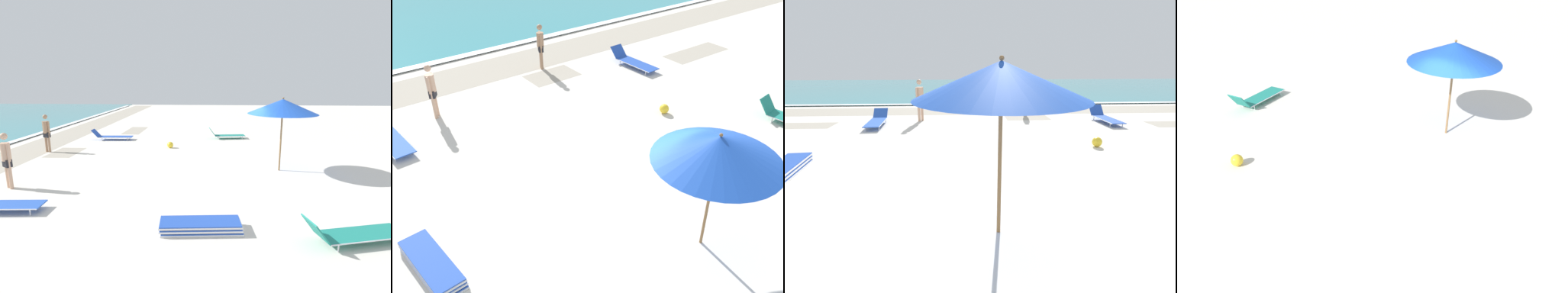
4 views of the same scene
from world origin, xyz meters
The scene contains 7 objects.
ground_plane centered at (0.00, 0.01, -0.08)m, with size 60.00×60.00×0.16m.
beach_umbrella centered at (0.66, -1.98, 2.38)m, with size 2.50×2.50×2.72m.
lounger_stack centered at (-4.17, 0.79, 0.12)m, with size 0.76×1.92×0.24m.
sun_lounger_near_water_left centered at (6.12, 6.17, 0.21)m, with size 0.71×2.25×0.59m.
beachgoer_wading_adult centered at (3.08, 8.22, 1.00)m, with size 0.28×0.42×1.76m.
beachgoer_shoreline_child centered at (-1.73, 6.86, 1.00)m, with size 0.32×0.39×1.76m.
beach_ball centered at (4.24, 2.62, 0.15)m, with size 0.31×0.31×0.31m.
Camera 2 is at (-5.33, -5.86, 6.75)m, focal length 40.00 mm.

